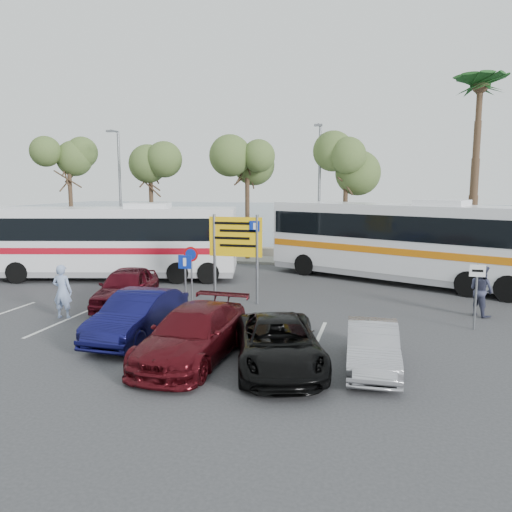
% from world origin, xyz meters
% --- Properties ---
extents(ground, '(120.00, 120.00, 0.00)m').
position_xyz_m(ground, '(0.00, 0.00, 0.00)').
color(ground, '#333335').
rests_on(ground, ground).
extents(kerb_strip, '(44.00, 2.40, 0.15)m').
position_xyz_m(kerb_strip, '(0.00, 14.00, 0.07)').
color(kerb_strip, gray).
rests_on(kerb_strip, ground).
extents(seawall, '(48.00, 0.80, 0.60)m').
position_xyz_m(seawall, '(0.00, 16.00, 0.30)').
color(seawall, gray).
rests_on(seawall, ground).
extents(sea, '(140.00, 140.00, 0.00)m').
position_xyz_m(sea, '(0.00, 60.00, 0.01)').
color(sea, '#3E5364').
rests_on(sea, ground).
extents(tree_far_left, '(3.20, 3.20, 7.60)m').
position_xyz_m(tree_far_left, '(-14.00, 14.00, 6.33)').
color(tree_far_left, '#382619').
rests_on(tree_far_left, kerb_strip).
extents(tree_left, '(3.20, 3.20, 7.20)m').
position_xyz_m(tree_left, '(-8.00, 14.00, 6.00)').
color(tree_left, '#382619').
rests_on(tree_left, kerb_strip).
extents(tree_mid, '(3.20, 3.20, 8.00)m').
position_xyz_m(tree_mid, '(-1.50, 14.00, 6.65)').
color(tree_mid, '#382619').
rests_on(tree_mid, kerb_strip).
extents(tree_right, '(3.20, 3.20, 7.40)m').
position_xyz_m(tree_right, '(4.50, 14.00, 6.17)').
color(tree_right, '#382619').
rests_on(tree_right, kerb_strip).
extents(palm_tree, '(4.80, 4.80, 11.20)m').
position_xyz_m(palm_tree, '(11.50, 14.00, 9.87)').
color(palm_tree, '#382619').
rests_on(palm_tree, kerb_strip).
extents(street_lamp_left, '(0.45, 1.15, 8.01)m').
position_xyz_m(street_lamp_left, '(-10.00, 13.52, 4.60)').
color(street_lamp_left, slate).
rests_on(street_lamp_left, kerb_strip).
extents(street_lamp_right, '(0.45, 1.15, 8.01)m').
position_xyz_m(street_lamp_right, '(3.00, 13.52, 4.60)').
color(street_lamp_right, slate).
rests_on(street_lamp_right, kerb_strip).
extents(direction_sign, '(2.20, 0.12, 3.60)m').
position_xyz_m(direction_sign, '(1.00, 3.20, 2.43)').
color(direction_sign, slate).
rests_on(direction_sign, ground).
extents(sign_no_stop, '(0.60, 0.08, 2.35)m').
position_xyz_m(sign_no_stop, '(-0.60, 2.38, 1.58)').
color(sign_no_stop, slate).
rests_on(sign_no_stop, ground).
extents(sign_parking, '(0.50, 0.07, 2.25)m').
position_xyz_m(sign_parking, '(-0.20, 0.79, 1.47)').
color(sign_parking, slate).
rests_on(sign_parking, ground).
extents(sign_taxi, '(0.50, 0.07, 2.20)m').
position_xyz_m(sign_taxi, '(9.80, 1.49, 1.42)').
color(sign_taxi, slate).
rests_on(sign_taxi, ground).
extents(lane_markings, '(12.02, 4.20, 0.01)m').
position_xyz_m(lane_markings, '(-1.14, -1.00, 0.00)').
color(lane_markings, silver).
rests_on(lane_markings, ground).
extents(coach_bus_left, '(12.68, 5.54, 3.87)m').
position_xyz_m(coach_bus_left, '(-6.50, 6.50, 1.79)').
color(coach_bus_left, white).
rests_on(coach_bus_left, ground).
extents(coach_bus_right, '(13.13, 7.78, 4.09)m').
position_xyz_m(coach_bus_right, '(7.50, 9.28, 1.89)').
color(coach_bus_right, white).
rests_on(coach_bus_right, ground).
extents(car_blue, '(1.62, 4.48, 1.47)m').
position_xyz_m(car_blue, '(-0.60, -2.10, 0.73)').
color(car_blue, '#0D0E3F').
rests_on(car_blue, ground).
extents(car_maroon, '(2.22, 5.06, 1.45)m').
position_xyz_m(car_maroon, '(1.80, -3.50, 0.72)').
color(car_maroon, '#4C0C12').
rests_on(car_maroon, ground).
extents(car_red, '(2.71, 4.78, 1.53)m').
position_xyz_m(car_red, '(-3.00, 1.50, 0.77)').
color(car_red, '#480A14').
rests_on(car_red, ground).
extents(suv_black, '(3.47, 5.14, 1.31)m').
position_xyz_m(suv_black, '(4.20, -3.50, 0.65)').
color(suv_black, black).
rests_on(suv_black, ground).
extents(car_silver_b, '(1.51, 3.77, 1.22)m').
position_xyz_m(car_silver_b, '(6.60, -3.02, 0.61)').
color(car_silver_b, '#97979C').
rests_on(car_silver_b, ground).
extents(pedestrian_near, '(0.76, 0.54, 1.96)m').
position_xyz_m(pedestrian_near, '(-4.36, -0.64, 0.98)').
color(pedestrian_near, '#8A9EC8').
rests_on(pedestrian_near, ground).
extents(pedestrian_far, '(1.13, 1.17, 1.90)m').
position_xyz_m(pedestrian_far, '(10.31, 3.46, 0.95)').
color(pedestrian_far, '#33354C').
rests_on(pedestrian_far, ground).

